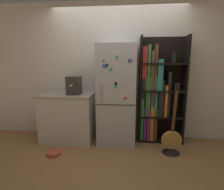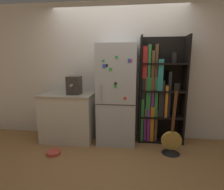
{
  "view_description": "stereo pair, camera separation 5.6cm",
  "coord_description": "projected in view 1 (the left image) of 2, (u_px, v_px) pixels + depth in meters",
  "views": [
    {
      "loc": [
        0.23,
        -2.96,
        1.47
      ],
      "look_at": [
        -0.08,
        0.15,
        0.89
      ],
      "focal_mm": 28.0,
      "sensor_mm": 36.0,
      "label": 1
    },
    {
      "loc": [
        0.28,
        -2.95,
        1.47
      ],
      "look_at": [
        -0.08,
        0.15,
        0.89
      ],
      "focal_mm": 28.0,
      "sensor_mm": 36.0,
      "label": 2
    }
  ],
  "objects": [
    {
      "name": "espresso_machine",
      "position": [
        74.0,
        85.0,
        3.18
      ],
      "size": [
        0.24,
        0.3,
        0.33
      ],
      "color": "#38332D",
      "rests_on": "kitchen_counter"
    },
    {
      "name": "guitar",
      "position": [
        171.0,
        143.0,
        2.86
      ],
      "size": [
        0.32,
        0.29,
        1.17
      ],
      "color": "black",
      "rests_on": "ground_plane"
    },
    {
      "name": "bookshelf",
      "position": [
        156.0,
        94.0,
        3.25
      ],
      "size": [
        0.82,
        0.34,
        1.93
      ],
      "color": "black",
      "rests_on": "ground_plane"
    },
    {
      "name": "pet_bowl",
      "position": [
        54.0,
        153.0,
        2.83
      ],
      "size": [
        0.22,
        0.22,
        0.05
      ],
      "color": "#D84C3F",
      "rests_on": "ground_plane"
    },
    {
      "name": "ground_plane",
      "position": [
        116.0,
        145.0,
        3.18
      ],
      "size": [
        16.0,
        16.0,
        0.0
      ],
      "primitive_type": "plane",
      "color": "#A87542"
    },
    {
      "name": "kitchen_counter",
      "position": [
        68.0,
        117.0,
        3.33
      ],
      "size": [
        0.96,
        0.63,
        0.9
      ],
      "color": "silver",
      "rests_on": "ground_plane"
    },
    {
      "name": "refrigerator",
      "position": [
        117.0,
        95.0,
        3.18
      ],
      "size": [
        0.68,
        0.59,
        1.79
      ],
      "color": "silver",
      "rests_on": "ground_plane"
    },
    {
      "name": "wall_back",
      "position": [
        118.0,
        72.0,
        3.41
      ],
      "size": [
        8.0,
        0.05,
        2.6
      ],
      "color": "white",
      "rests_on": "ground_plane"
    }
  ]
}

